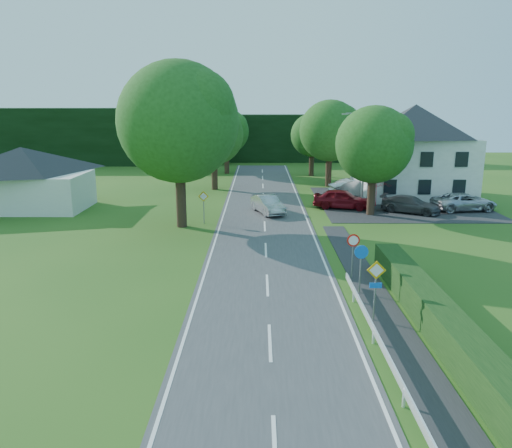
{
  "coord_description": "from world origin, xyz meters",
  "views": [
    {
      "loc": [
        -0.42,
        -11.03,
        8.72
      ],
      "look_at": [
        -0.6,
        18.4,
        1.56
      ],
      "focal_mm": 35.0,
      "sensor_mm": 36.0,
      "label": 1
    }
  ],
  "objects_px": {
    "streetlight": "(362,156)",
    "parked_car_grey": "(410,204)",
    "parked_car_silver_a": "(357,188)",
    "moving_car": "(268,204)",
    "motorcycle": "(272,201)",
    "parked_car_red": "(342,199)",
    "parked_car_silver_b": "(464,202)",
    "parasol": "(377,194)"
  },
  "relations": [
    {
      "from": "parked_car_silver_b",
      "to": "parked_car_red",
      "type": "bearing_deg",
      "value": 76.72
    },
    {
      "from": "motorcycle",
      "to": "parked_car_silver_b",
      "type": "height_order",
      "value": "parked_car_silver_b"
    },
    {
      "from": "parked_car_red",
      "to": "parked_car_silver_a",
      "type": "relative_size",
      "value": 0.93
    },
    {
      "from": "motorcycle",
      "to": "parked_car_red",
      "type": "height_order",
      "value": "parked_car_red"
    },
    {
      "from": "streetlight",
      "to": "parked_car_silver_a",
      "type": "height_order",
      "value": "streetlight"
    },
    {
      "from": "moving_car",
      "to": "parked_car_red",
      "type": "height_order",
      "value": "parked_car_red"
    },
    {
      "from": "streetlight",
      "to": "parked_car_red",
      "type": "relative_size",
      "value": 1.68
    },
    {
      "from": "parked_car_red",
      "to": "parked_car_silver_b",
      "type": "height_order",
      "value": "parked_car_red"
    },
    {
      "from": "parked_car_silver_a",
      "to": "parked_car_grey",
      "type": "distance_m",
      "value": 7.51
    },
    {
      "from": "moving_car",
      "to": "parked_car_silver_b",
      "type": "xyz_separation_m",
      "value": [
        16.28,
        1.21,
        0.01
      ]
    },
    {
      "from": "parked_car_silver_a",
      "to": "parked_car_silver_b",
      "type": "distance_m",
      "value": 9.79
    },
    {
      "from": "motorcycle",
      "to": "parked_car_red",
      "type": "distance_m",
      "value": 5.91
    },
    {
      "from": "parked_car_silver_b",
      "to": "motorcycle",
      "type": "bearing_deg",
      "value": 76.63
    },
    {
      "from": "motorcycle",
      "to": "parked_car_red",
      "type": "xyz_separation_m",
      "value": [
        5.88,
        -0.47,
        0.32
      ]
    },
    {
      "from": "moving_car",
      "to": "parked_car_grey",
      "type": "bearing_deg",
      "value": -18.49
    },
    {
      "from": "parked_car_silver_a",
      "to": "parked_car_silver_b",
      "type": "bearing_deg",
      "value": -140.08
    },
    {
      "from": "parked_car_grey",
      "to": "streetlight",
      "type": "bearing_deg",
      "value": 100.55
    },
    {
      "from": "parked_car_red",
      "to": "parked_car_grey",
      "type": "height_order",
      "value": "parked_car_red"
    },
    {
      "from": "streetlight",
      "to": "parasol",
      "type": "height_order",
      "value": "streetlight"
    },
    {
      "from": "parked_car_silver_b",
      "to": "parasol",
      "type": "distance_m",
      "value": 7.1
    },
    {
      "from": "motorcycle",
      "to": "parked_car_silver_a",
      "type": "xyz_separation_m",
      "value": [
        8.13,
        4.75,
        0.36
      ]
    },
    {
      "from": "streetlight",
      "to": "parked_car_red",
      "type": "bearing_deg",
      "value": 167.7
    },
    {
      "from": "parked_car_silver_a",
      "to": "parked_car_red",
      "type": "bearing_deg",
      "value": 144.29
    },
    {
      "from": "parked_car_red",
      "to": "streetlight",
      "type": "bearing_deg",
      "value": -87.51
    },
    {
      "from": "parked_car_silver_a",
      "to": "parked_car_grey",
      "type": "height_order",
      "value": "parked_car_silver_a"
    },
    {
      "from": "parked_car_silver_a",
      "to": "parked_car_grey",
      "type": "xyz_separation_m",
      "value": [
        3.04,
        -6.86,
        -0.17
      ]
    },
    {
      "from": "streetlight",
      "to": "motorcycle",
      "type": "xyz_separation_m",
      "value": [
        -7.36,
        0.79,
        -3.93
      ]
    },
    {
      "from": "moving_car",
      "to": "parked_car_silver_b",
      "type": "bearing_deg",
      "value": -15.83
    },
    {
      "from": "moving_car",
      "to": "parked_car_silver_a",
      "type": "bearing_deg",
      "value": 20.03
    },
    {
      "from": "streetlight",
      "to": "parked_car_grey",
      "type": "xyz_separation_m",
      "value": [
        3.81,
        -1.32,
        -3.75
      ]
    },
    {
      "from": "streetlight",
      "to": "motorcycle",
      "type": "bearing_deg",
      "value": 173.88
    },
    {
      "from": "streetlight",
      "to": "parked_car_silver_a",
      "type": "relative_size",
      "value": 1.55
    },
    {
      "from": "parked_car_red",
      "to": "parked_car_silver_b",
      "type": "distance_m",
      "value": 10.02
    },
    {
      "from": "motorcycle",
      "to": "parasol",
      "type": "relative_size",
      "value": 0.77
    },
    {
      "from": "streetlight",
      "to": "parked_car_grey",
      "type": "relative_size",
      "value": 1.71
    },
    {
      "from": "parked_car_red",
      "to": "parked_car_silver_b",
      "type": "bearing_deg",
      "value": -79.51
    },
    {
      "from": "moving_car",
      "to": "parked_car_silver_a",
      "type": "xyz_separation_m",
      "value": [
        8.53,
        7.18,
        0.13
      ]
    },
    {
      "from": "moving_car",
      "to": "parked_car_silver_b",
      "type": "height_order",
      "value": "parked_car_silver_b"
    },
    {
      "from": "parked_car_silver_a",
      "to": "moving_car",
      "type": "bearing_deg",
      "value": 117.65
    },
    {
      "from": "moving_car",
      "to": "motorcycle",
      "type": "distance_m",
      "value": 2.47
    },
    {
      "from": "moving_car",
      "to": "parked_car_silver_b",
      "type": "distance_m",
      "value": 16.32
    },
    {
      "from": "parasol",
      "to": "parked_car_grey",
      "type": "bearing_deg",
      "value": -50.36
    }
  ]
}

